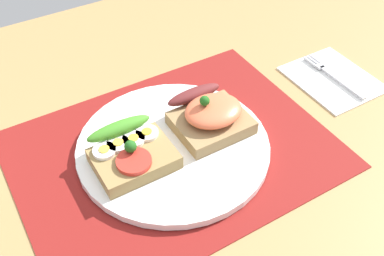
{
  "coord_description": "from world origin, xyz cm",
  "views": [
    {
      "loc": [
        -20.02,
        -38.39,
        45.49
      ],
      "look_at": [
        3.0,
        0.0,
        2.9
      ],
      "focal_mm": 42.48,
      "sensor_mm": 36.0,
      "label": 1
    }
  ],
  "objects_px": {
    "fork": "(332,75)",
    "sandwich_egg_tomato": "(131,152)",
    "plate": "(173,147)",
    "napkin": "(333,78)",
    "sandwich_salmon": "(210,116)"
  },
  "relations": [
    {
      "from": "fork",
      "to": "sandwich_egg_tomato",
      "type": "bearing_deg",
      "value": -178.6
    },
    {
      "from": "plate",
      "to": "napkin",
      "type": "height_order",
      "value": "plate"
    },
    {
      "from": "sandwich_egg_tomato",
      "to": "fork",
      "type": "relative_size",
      "value": 0.77
    },
    {
      "from": "sandwich_egg_tomato",
      "to": "napkin",
      "type": "relative_size",
      "value": 0.72
    },
    {
      "from": "sandwich_egg_tomato",
      "to": "sandwich_salmon",
      "type": "relative_size",
      "value": 1.01
    },
    {
      "from": "sandwich_salmon",
      "to": "napkin",
      "type": "bearing_deg",
      "value": 0.72
    },
    {
      "from": "plate",
      "to": "sandwich_salmon",
      "type": "bearing_deg",
      "value": 3.25
    },
    {
      "from": "sandwich_egg_tomato",
      "to": "fork",
      "type": "bearing_deg",
      "value": 1.4
    },
    {
      "from": "plate",
      "to": "sandwich_salmon",
      "type": "distance_m",
      "value": 0.07
    },
    {
      "from": "plate",
      "to": "fork",
      "type": "height_order",
      "value": "plate"
    },
    {
      "from": "sandwich_salmon",
      "to": "fork",
      "type": "bearing_deg",
      "value": 1.55
    },
    {
      "from": "napkin",
      "to": "fork",
      "type": "relative_size",
      "value": 1.06
    },
    {
      "from": "plate",
      "to": "fork",
      "type": "relative_size",
      "value": 1.98
    },
    {
      "from": "sandwich_salmon",
      "to": "fork",
      "type": "relative_size",
      "value": 0.76
    },
    {
      "from": "plate",
      "to": "sandwich_egg_tomato",
      "type": "xyz_separation_m",
      "value": [
        -0.06,
        0.0,
        0.02
      ]
    }
  ]
}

